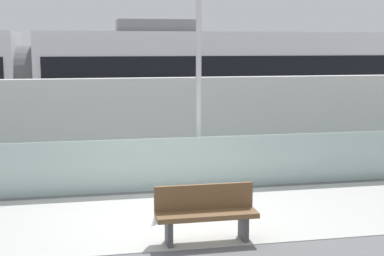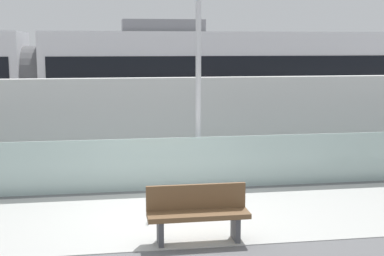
{
  "view_description": "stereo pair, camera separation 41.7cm",
  "coord_description": "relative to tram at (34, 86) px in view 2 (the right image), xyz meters",
  "views": [
    {
      "loc": [
        -1.42,
        -9.29,
        3.08
      ],
      "look_at": [
        0.89,
        2.35,
        1.25
      ],
      "focal_mm": 50.55,
      "sensor_mm": 36.0,
      "label": 1
    },
    {
      "loc": [
        -1.01,
        -9.36,
        3.08
      ],
      "look_at": [
        0.89,
        2.35,
        1.25
      ],
      "focal_mm": 50.55,
      "sensor_mm": 36.0,
      "label": 2
    }
  ],
  "objects": [
    {
      "name": "concrete_barrier_wall",
      "position": [
        3.05,
        -3.2,
        -0.74
      ],
      "size": [
        32.0,
        0.36,
        2.3
      ],
      "primitive_type": "cube",
      "color": "silver",
      "rests_on": "ground"
    },
    {
      "name": "tram_rail_far",
      "position": [
        3.05,
        0.72,
        -1.89
      ],
      "size": [
        32.0,
        0.08,
        0.01
      ],
      "primitive_type": "cube",
      "color": "#595654",
      "rests_on": "ground"
    },
    {
      "name": "bench",
      "position": [
        3.44,
        -8.14,
        -1.41
      ],
      "size": [
        1.6,
        0.45,
        0.89
      ],
      "color": "brown",
      "rests_on": "ground"
    },
    {
      "name": "bike_path_deck",
      "position": [
        3.05,
        -6.85,
        -1.89
      ],
      "size": [
        32.0,
        3.2,
        0.01
      ],
      "primitive_type": "cube",
      "color": "beige",
      "rests_on": "ground"
    },
    {
      "name": "ground_plane",
      "position": [
        3.05,
        -6.85,
        -1.89
      ],
      "size": [
        200.0,
        200.0,
        0.0
      ],
      "primitive_type": "plane",
      "color": "slate"
    },
    {
      "name": "lamp_post_antenna",
      "position": [
        4.04,
        -4.7,
        1.4
      ],
      "size": [
        0.28,
        0.28,
        5.2
      ],
      "color": "gray",
      "rests_on": "ground"
    },
    {
      "name": "tram_rail_near",
      "position": [
        3.05,
        -0.72,
        -1.89
      ],
      "size": [
        32.0,
        0.08,
        0.01
      ],
      "primitive_type": "cube",
      "color": "#595654",
      "rests_on": "ground"
    },
    {
      "name": "tram",
      "position": [
        0.0,
        0.0,
        0.0
      ],
      "size": [
        22.56,
        2.54,
        3.81
      ],
      "color": "silver",
      "rests_on": "ground"
    },
    {
      "name": "glass_parapet",
      "position": [
        3.05,
        -5.0,
        -1.33
      ],
      "size": [
        32.0,
        0.05,
        1.13
      ],
      "primitive_type": "cube",
      "color": "#ADC6C1",
      "rests_on": "ground"
    }
  ]
}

